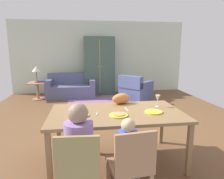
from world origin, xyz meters
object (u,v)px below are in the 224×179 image
table_lamp (36,69)px  couch (71,88)px  dining_chair_man (79,168)px  book_upper (41,81)px  book_lower (43,82)px  plate_near_man (80,116)px  armchair (135,90)px  handbag (123,99)px  dining_chair_child (131,163)px  wine_glass (158,98)px  cat (121,98)px  dining_table (116,116)px  plate_near_woman (154,112)px  person_child (127,160)px  plate_near_child (119,115)px  person_man (80,156)px  side_table (38,88)px

table_lamp → couch: bearing=13.4°
dining_chair_man → book_upper: dining_chair_man is taller
book_lower → plate_near_man: bearing=-73.2°
armchair → handbag: size_ratio=3.77×
dining_chair_child → couch: (-0.91, 5.29, -0.19)m
table_lamp → dining_chair_child: bearing=-68.4°
wine_glass → book_upper: wine_glass is taller
plate_near_man → cat: 0.88m
wine_glass → dining_table: bearing=-165.1°
plate_near_woman → person_child: size_ratio=0.27×
dining_table → cat: size_ratio=5.87×
book_lower → plate_near_woman: bearing=-61.2°
dining_table → plate_near_child: size_ratio=7.52×
person_man → couch: size_ratio=0.67×
dining_table → person_man: size_ratio=1.69×
cat → couch: bearing=83.0°
person_man → couch: bearing=94.3°
book_lower → book_upper: 0.08m
plate_near_child → book_upper: bearing=113.1°
dining_chair_man → cat: (0.67, 1.35, 0.35)m
person_child → side_table: bearing=112.1°
dining_table → dining_chair_child: dining_chair_child is taller
wine_glass → dining_chair_man: (-1.20, -1.08, -0.40)m
plate_near_woman → armchair: (0.72, 3.79, -0.45)m
plate_near_man → plate_near_woman: (1.03, 0.02, 0.00)m
armchair → side_table: armchair is taller
cat → book_upper: bearing=96.5°
dining_chair_child → book_upper: (-1.85, 5.02, 0.13)m
table_lamp → wine_glass: bearing=-56.1°
plate_near_child → person_man: 0.79m
person_child → cat: bearing=82.6°
wine_glass → table_lamp: 4.76m
plate_near_man → book_lower: (-1.27, 4.19, -0.18)m
plate_near_child → book_upper: (-1.84, 4.30, -0.15)m
table_lamp → book_lower: bearing=-15.9°
plate_near_child → side_table: bearing=114.7°
dining_table → book_lower: 4.45m
plate_near_woman → wine_glass: bearing=60.3°
dining_chair_child → side_table: 5.41m
handbag → cat: bearing=-101.7°
plate_near_woman → handbag: (0.21, 3.33, -0.64)m
dining_table → cat: cat is taller
plate_near_man → dining_chair_child: size_ratio=0.29×
table_lamp → book_lower: table_lamp is taller
plate_near_child → handbag: plate_near_child is taller
dining_chair_man → person_child: size_ratio=0.94×
person_child → couch: size_ratio=0.56×
side_table → book_lower: book_lower is taller
person_child → book_lower: bearing=110.3°
plate_near_woman → cat: cat is taller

